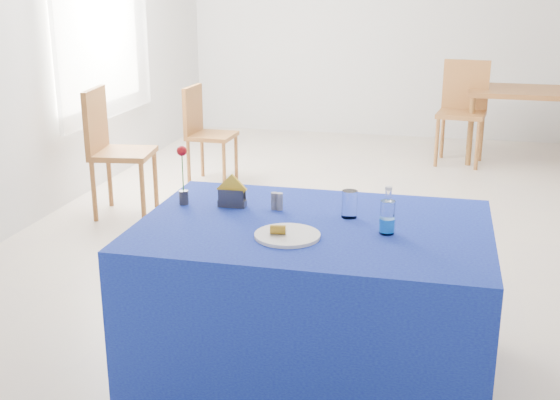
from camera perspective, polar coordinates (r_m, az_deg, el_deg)
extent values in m
plane|color=#C0B19F|center=(5.42, 6.31, -2.35)|extent=(7.00, 7.00, 0.00)
plane|color=silver|center=(8.60, 9.61, 14.35)|extent=(5.00, 0.00, 5.00)
plane|color=silver|center=(1.73, -6.69, 3.10)|extent=(5.00, 0.00, 5.00)
plane|color=silver|center=(5.95, -18.45, 12.46)|extent=(0.00, 7.00, 7.00)
cube|color=white|center=(6.62, -14.70, 14.49)|extent=(0.04, 1.50, 1.60)
cube|color=white|center=(6.59, -14.15, 14.52)|extent=(0.04, 1.75, 1.85)
cylinder|color=silver|center=(3.04, 0.60, -2.89)|extent=(0.29, 0.29, 0.01)
cylinder|color=white|center=(3.29, 5.67, -0.33)|extent=(0.07, 0.07, 0.13)
cylinder|color=slate|center=(3.39, -0.04, -0.13)|extent=(0.03, 0.03, 0.08)
cylinder|color=slate|center=(3.40, -0.47, -0.08)|extent=(0.03, 0.03, 0.08)
cube|color=#0F158E|center=(3.36, 2.66, -8.05)|extent=(1.60, 1.10, 0.76)
cylinder|color=silver|center=(3.10, 8.71, -1.40)|extent=(0.07, 0.07, 0.15)
cylinder|color=blue|center=(3.11, 8.69, -2.01)|extent=(0.07, 0.07, 0.06)
cylinder|color=silver|center=(3.07, 8.80, 0.37)|extent=(0.03, 0.03, 0.05)
cylinder|color=white|center=(3.06, 8.83, 0.95)|extent=(0.03, 0.03, 0.01)
cube|color=#37373C|center=(3.46, -3.91, -0.25)|extent=(0.14, 0.06, 0.03)
cube|color=#323237|center=(3.43, -4.03, 0.06)|extent=(0.13, 0.01, 0.09)
cube|color=#39383D|center=(3.47, -3.80, 0.30)|extent=(0.13, 0.01, 0.09)
cube|color=gold|center=(3.44, -3.93, 0.90)|extent=(0.15, 0.02, 0.15)
cylinder|color=#29282E|center=(3.51, -7.83, 0.21)|extent=(0.05, 0.05, 0.07)
cylinder|color=#1D6F1B|center=(3.48, -7.91, 2.02)|extent=(0.01, 0.01, 0.22)
sphere|color=#B00B13|center=(3.45, -7.99, 3.97)|extent=(0.05, 0.05, 0.05)
cube|color=brown|center=(7.75, 19.93, 8.26)|extent=(1.33, 0.88, 0.05)
cylinder|color=brown|center=(7.44, 15.22, 5.41)|extent=(0.06, 0.06, 0.71)
cylinder|color=brown|center=(8.13, 15.25, 6.38)|extent=(0.06, 0.06, 0.71)
cylinder|color=#99642C|center=(7.33, 12.62, 4.58)|extent=(0.04, 0.04, 0.50)
cylinder|color=#99642C|center=(7.28, 15.75, 4.28)|extent=(0.04, 0.04, 0.50)
cylinder|color=#99642C|center=(7.71, 13.07, 5.19)|extent=(0.04, 0.04, 0.50)
cylinder|color=#99642C|center=(7.67, 16.04, 4.90)|extent=(0.04, 0.04, 0.50)
cube|color=#99642C|center=(7.45, 14.52, 6.75)|extent=(0.52, 0.52, 0.04)
cube|color=#99642C|center=(7.61, 14.87, 9.04)|extent=(0.47, 0.10, 0.51)
cylinder|color=#99642C|center=(5.57, -11.10, 0.60)|extent=(0.04, 0.04, 0.49)
cylinder|color=#99642C|center=(5.93, -10.10, 1.69)|extent=(0.04, 0.04, 0.49)
cylinder|color=#99642C|center=(5.69, -14.90, 0.69)|extent=(0.04, 0.04, 0.49)
cylinder|color=#99642C|center=(6.04, -13.69, 1.75)|extent=(0.04, 0.04, 0.49)
cube|color=#99642C|center=(5.74, -12.61, 3.70)|extent=(0.52, 0.52, 0.04)
cube|color=#99642C|center=(5.75, -14.77, 6.29)|extent=(0.11, 0.46, 0.50)
cylinder|color=#99642C|center=(6.40, -4.57, 2.80)|extent=(0.03, 0.03, 0.43)
cylinder|color=#99642C|center=(6.72, -3.59, 3.52)|extent=(0.03, 0.03, 0.43)
cylinder|color=#99642C|center=(6.52, -7.44, 2.99)|extent=(0.03, 0.03, 0.43)
cylinder|color=#99642C|center=(6.83, -6.34, 3.69)|extent=(0.03, 0.03, 0.43)
cube|color=#99642C|center=(6.56, -5.54, 5.21)|extent=(0.42, 0.42, 0.04)
cube|color=#99642C|center=(6.58, -7.10, 7.28)|extent=(0.05, 0.40, 0.44)
cylinder|color=gold|center=(3.03, -0.16, -2.42)|extent=(0.07, 0.05, 0.04)
cylinder|color=beige|center=(3.03, 0.47, -2.44)|extent=(0.01, 0.03, 0.03)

